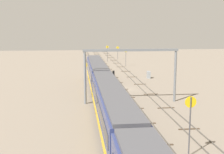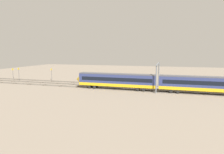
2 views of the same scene
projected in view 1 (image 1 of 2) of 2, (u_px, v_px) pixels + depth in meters
ground_plane at (122, 89)px, 54.20m from camera, size 192.87×192.87×0.00m
track_near_foreground at (145, 89)px, 54.67m from camera, size 176.87×2.40×0.16m
track_second_near at (122, 89)px, 54.19m from camera, size 176.87×2.40×0.16m
track_with_train at (98, 90)px, 53.71m from camera, size 176.87×2.40×0.16m
overhead_gantry at (131, 64)px, 43.88m from camera, size 0.40×14.11×8.03m
speed_sign_near_foreground at (126, 55)px, 86.29m from camera, size 0.14×0.87×4.95m
speed_sign_mid_trackside at (190, 117)px, 25.61m from camera, size 0.14×1.00×5.35m
speed_sign_far_trackside at (107, 52)px, 97.90m from camera, size 0.14×0.83×5.23m
speed_sign_distant_end at (118, 51)px, 105.45m from camera, size 0.14×0.89×4.55m
signal_light_trackside_departure at (113, 78)px, 50.44m from camera, size 0.31×0.32×3.95m
relay_cabinet at (149, 75)px, 66.04m from camera, size 1.20×0.63×1.56m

